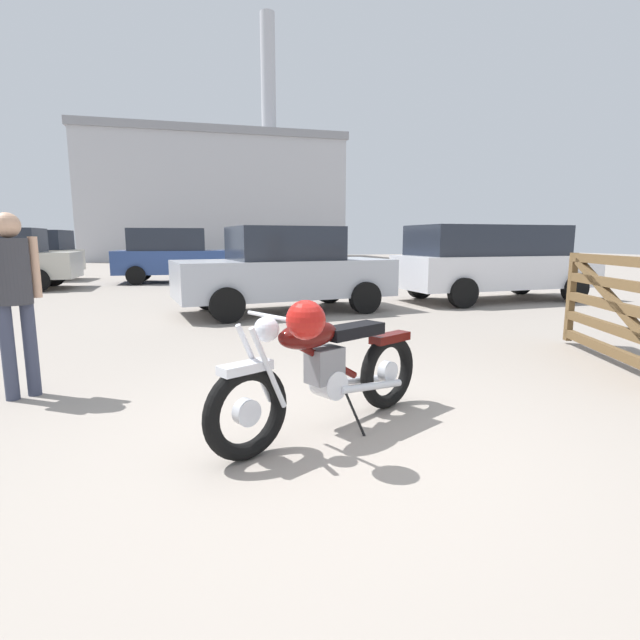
# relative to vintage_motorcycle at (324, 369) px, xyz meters

# --- Properties ---
(ground_plane) EXTENTS (80.00, 80.00, 0.00)m
(ground_plane) POSITION_rel_vintage_motorcycle_xyz_m (0.00, -0.23, -0.49)
(ground_plane) COLOR gray
(vintage_motorcycle) EXTENTS (1.90, 1.14, 1.07)m
(vintage_motorcycle) POSITION_rel_vintage_motorcycle_xyz_m (0.00, 0.00, 0.00)
(vintage_motorcycle) COLOR black
(vintage_motorcycle) RESTS_ON ground_plane
(timber_gate) EXTENTS (0.90, 2.46, 1.60)m
(timber_gate) POSITION_rel_vintage_motorcycle_xyz_m (3.66, 0.69, 0.21)
(timber_gate) COLOR brown
(timber_gate) RESTS_ON ground_plane
(bystander) EXTENTS (0.40, 0.30, 1.66)m
(bystander) POSITION_rel_vintage_motorcycle_xyz_m (-2.42, 1.53, 0.53)
(bystander) COLOR #383D51
(bystander) RESTS_ON ground_plane
(silver_sedan_mid) EXTENTS (4.79, 2.16, 1.74)m
(silver_sedan_mid) POSITION_rel_vintage_motorcycle_xyz_m (5.99, 6.57, 0.45)
(silver_sedan_mid) COLOR black
(silver_sedan_mid) RESTS_ON ground_plane
(white_estate_far) EXTENTS (3.97, 1.97, 1.78)m
(white_estate_far) POSITION_rel_vintage_motorcycle_xyz_m (-1.30, 13.72, 0.43)
(white_estate_far) COLOR black
(white_estate_far) RESTS_ON ground_plane
(pale_sedan_back) EXTENTS (4.40, 2.36, 1.67)m
(pale_sedan_back) POSITION_rel_vintage_motorcycle_xyz_m (0.94, 6.11, 0.34)
(pale_sedan_back) COLOR black
(pale_sedan_back) RESTS_ON ground_plane
(blue_hatchback_right) EXTENTS (4.86, 2.35, 1.74)m
(blue_hatchback_right) POSITION_rel_vintage_motorcycle_xyz_m (-6.83, 15.87, 0.45)
(blue_hatchback_right) COLOR black
(blue_hatchback_right) RESTS_ON ground_plane
(industrial_building) EXTENTS (17.70, 12.09, 17.89)m
(industrial_building) POSITION_rel_vintage_motorcycle_xyz_m (1.41, 35.13, 3.86)
(industrial_building) COLOR #B2B2B7
(industrial_building) RESTS_ON ground_plane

